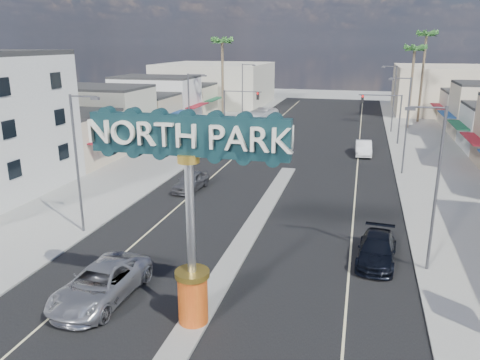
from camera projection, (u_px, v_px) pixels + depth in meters
The scene contains 25 objects.
ground at pixel (290, 167), 46.73m from camera, with size 160.00×160.00×0.00m, color gray.
road at pixel (290, 167), 46.73m from camera, with size 20.00×120.00×0.01m, color black.
median_island at pixel (254, 224), 31.87m from camera, with size 1.30×30.00×0.16m, color gray.
sidewalk_left at pixel (161, 158), 50.11m from camera, with size 8.00×120.00×0.12m, color gray.
sidewalk_right at pixel (440, 176), 43.32m from camera, with size 8.00×120.00×0.12m, color gray.
storefront_row_left at pixel (131, 111), 63.77m from camera, with size 12.00×42.00×6.00m, color beige.
backdrop_far_left at pixel (216, 84), 92.68m from camera, with size 20.00×20.00×8.00m, color #B7B29E.
backdrop_far_right at pixel (455, 89), 82.00m from camera, with size 20.00×20.00×8.00m, color beige.
gateway_sign at pixel (190, 198), 19.06m from camera, with size 8.20×1.50×9.15m.
traffic_signal_left at pixel (238, 104), 60.73m from camera, with size 5.09×0.45×6.00m.
traffic_signal_right at pixel (385, 109), 56.27m from camera, with size 5.09×0.45×6.00m.
streetlight_l_near at pixel (79, 158), 29.27m from camera, with size 2.03×0.22×9.00m.
streetlight_l_mid at pixel (191, 113), 47.83m from camera, with size 2.03×0.22×9.00m.
streetlight_l_far at pixel (243, 92), 68.23m from camera, with size 2.03×0.22×9.00m.
streetlight_r_near at pixel (434, 182), 24.21m from camera, with size 2.03×0.22×9.00m.
streetlight_r_mid at pixel (405, 121), 42.76m from camera, with size 2.03×0.22×9.00m.
streetlight_r_far at pixel (393, 95), 63.17m from camera, with size 2.03×0.22×9.00m.
palm_left_far at pixel (222, 46), 65.18m from camera, with size 2.60×2.60×13.10m.
palm_right_mid at pixel (415, 53), 64.68m from camera, with size 2.60×2.60×12.10m.
palm_right_far at pixel (426, 39), 69.26m from camera, with size 2.60×2.60×14.10m.
suv_left at pixel (101, 284), 22.52m from camera, with size 2.81×6.08×1.69m, color #B9BABE.
suv_right at pixel (377, 250), 26.47m from camera, with size 2.05×5.04×1.46m, color black.
car_parked_left at pixel (191, 181), 39.36m from camera, with size 1.83×4.56×1.55m, color #5D5D62.
car_parked_right at pixel (363, 148), 51.54m from camera, with size 1.68×4.81×1.58m, color white.
city_bus at pixel (255, 125), 60.15m from camera, with size 2.90×12.41×3.46m, color silver.
Camera 1 is at (6.57, -14.98, 12.04)m, focal length 35.00 mm.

